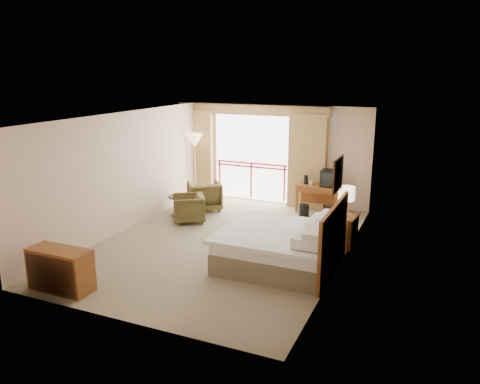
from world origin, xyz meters
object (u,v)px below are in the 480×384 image
at_px(armchair_near, 189,222).
at_px(side_table, 178,202).
at_px(nightstand, 344,231).
at_px(floor_lamp, 194,143).
at_px(table_lamp, 347,194).
at_px(wastebasket, 304,211).
at_px(tv, 331,178).
at_px(desk, 319,191).
at_px(armchair_far, 205,209).
at_px(dresser, 60,270).
at_px(bed, 282,246).

xyz_separation_m(armchair_near, side_table, (-0.50, 0.32, 0.35)).
xyz_separation_m(nightstand, floor_lamp, (-4.68, 2.08, 1.29)).
bearing_deg(armchair_near, table_lamp, 55.01).
distance_m(armchair_near, side_table, 0.69).
height_order(nightstand, table_lamp, table_lamp).
bearing_deg(side_table, floor_lamp, 103.03).
distance_m(table_lamp, wastebasket, 2.29).
xyz_separation_m(table_lamp, tv, (-0.81, 2.11, -0.19)).
bearing_deg(tv, desk, 151.53).
distance_m(armchair_far, floor_lamp, 1.99).
xyz_separation_m(nightstand, armchair_far, (-3.92, 1.20, -0.33)).
bearing_deg(desk, wastebasket, -113.03).
bearing_deg(armchair_near, desk, 93.98).
xyz_separation_m(tv, wastebasket, (-0.53, -0.52, -0.77)).
height_order(armchair_far, side_table, side_table).
distance_m(floor_lamp, dresser, 6.17).
bearing_deg(wastebasket, nightstand, -50.91).
height_order(table_lamp, dresser, table_lamp).
bearing_deg(armchair_near, tv, 90.38).
bearing_deg(floor_lamp, bed, -42.77).
distance_m(wastebasket, side_table, 3.20).
distance_m(tv, armchair_far, 3.39).
xyz_separation_m(nightstand, tv, (-0.81, 2.16, 0.60)).
distance_m(wastebasket, floor_lamp, 3.67).
distance_m(bed, tv, 3.64).
xyz_separation_m(bed, armchair_far, (-3.04, 2.63, -0.38)).
relative_size(desk, tv, 2.32).
distance_m(bed, wastebasket, 3.11).
height_order(nightstand, armchair_near, nightstand).
bearing_deg(side_table, wastebasket, 21.69).
bearing_deg(tv, side_table, -172.06).
bearing_deg(desk, armchair_near, -143.98).
height_order(armchair_near, side_table, side_table).
bearing_deg(bed, desk, 93.56).
xyz_separation_m(bed, nightstand, (0.88, 1.43, -0.05)).
bearing_deg(tv, nightstand, -87.57).
distance_m(armchair_far, armchair_near, 1.07).
relative_size(nightstand, tv, 1.38).
xyz_separation_m(nightstand, dresser, (-3.95, -3.92, 0.04)).
bearing_deg(table_lamp, armchair_near, 178.74).
distance_m(desk, wastebasket, 0.74).
bearing_deg(side_table, armchair_near, -32.70).
bearing_deg(tv, dresser, -135.38).
bearing_deg(armchair_near, armchair_far, 153.03).
relative_size(nightstand, side_table, 1.28).
relative_size(armchair_far, armchair_near, 1.11).
height_order(armchair_far, floor_lamp, floor_lamp).
bearing_deg(nightstand, floor_lamp, 160.52).
bearing_deg(side_table, nightstand, -6.06).
bearing_deg(armchair_far, dresser, 50.41).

